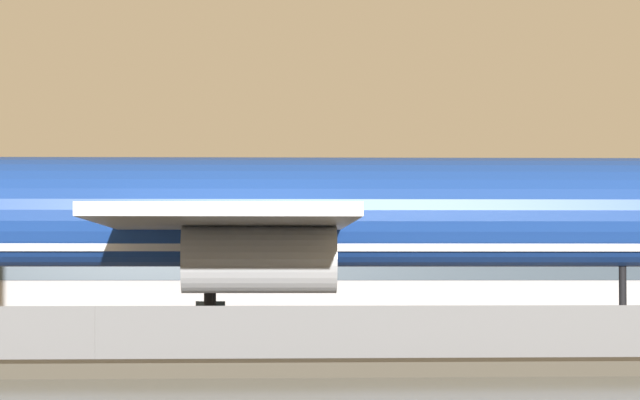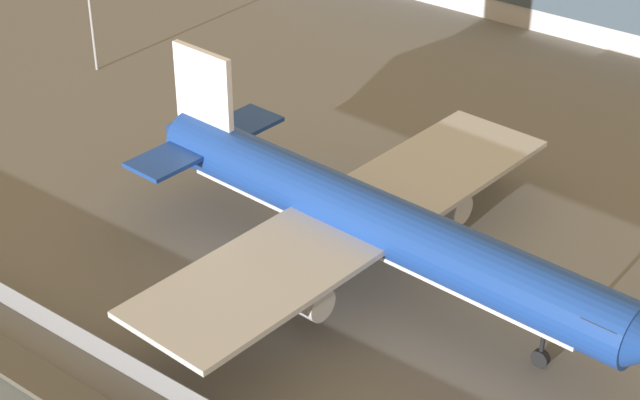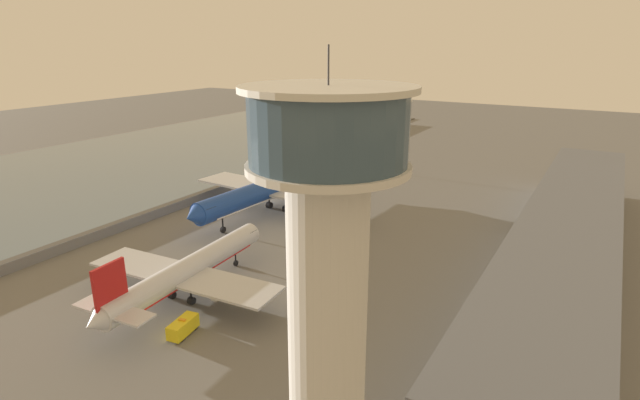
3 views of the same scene
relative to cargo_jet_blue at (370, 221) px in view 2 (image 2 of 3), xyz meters
The scene contains 4 objects.
ground_plane 10.67m from the cargo_jet_blue, 144.77° to the right, with size 500.00×500.00×0.00m, color #66635E.
perimeter_fence 22.82m from the cargo_jet_blue, 108.86° to the right, with size 280.00×0.10×2.21m.
cargo_jet_blue is the anchor object (origin of this frame).
baggage_tug 21.61m from the cargo_jet_blue, 95.39° to the left, with size 3.04×3.56×1.80m.
Camera 2 is at (49.46, -56.00, 52.49)m, focal length 60.00 mm.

